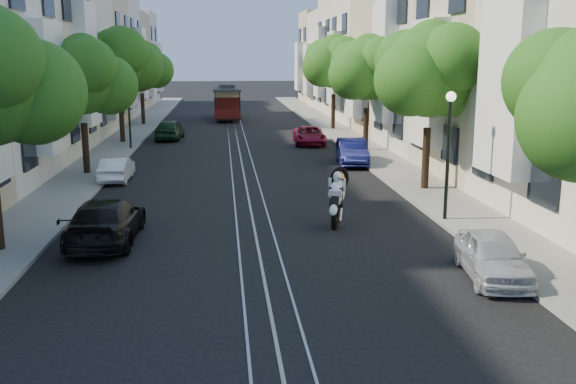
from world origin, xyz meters
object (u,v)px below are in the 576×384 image
object	(u,v)px
parked_car_w_mid	(117,169)
tree_e_d	(335,63)
sportbike_rider	(337,195)
parked_car_w_near	(106,221)
tree_e_c	(369,70)
tree_w_d	(142,66)
parked_car_e_near	(492,256)
tree_w_b	(82,78)
lamp_west	(129,101)
lamp_east	(449,137)
parked_car_e_mid	(352,152)
tree_w_c	(119,61)
tree_e_b	(431,73)
parked_car_w_far	(170,129)
cable_car	(227,100)
parked_car_e_far	(309,135)

from	to	relation	value
parked_car_w_mid	tree_e_d	bearing A→B (deg)	-123.99
sportbike_rider	parked_car_w_near	world-z (taller)	sportbike_rider
tree_e_c	tree_w_d	world-z (taller)	same
parked_car_e_near	tree_w_d	bearing A→B (deg)	116.49
tree_w_b	lamp_west	xyz separation A→B (m)	(0.84, 8.02, -1.55)
tree_w_d	lamp_east	size ratio (longest dim) A/B	1.57
lamp_east	parked_car_e_mid	xyz separation A→B (m)	(-0.76, 11.68, -2.20)
tree_w_c	parked_car_w_near	world-z (taller)	tree_w_c
tree_e_c	lamp_east	distance (m)	16.10
tree_e_b	parked_car_w_near	size ratio (longest dim) A/B	1.48
tree_e_b	parked_car_w_far	size ratio (longest dim) A/B	1.70
tree_e_d	tree_w_b	bearing A→B (deg)	-130.27
tree_w_b	lamp_east	xyz separation A→B (m)	(13.44, -9.98, -1.55)
tree_e_d	parked_car_w_far	size ratio (longest dim) A/B	1.74
cable_car	parked_car_w_far	bearing A→B (deg)	-106.11
parked_car_w_far	tree_e_c	bearing A→B (deg)	154.70
tree_e_c	tree_e_d	distance (m)	11.00
tree_e_c	cable_car	bearing A→B (deg)	111.27
tree_w_c	parked_car_e_far	bearing A→B (deg)	-7.83
lamp_west	parked_car_e_far	distance (m)	11.03
sportbike_rider	tree_e_b	bearing A→B (deg)	62.78
parked_car_e_near	parked_car_w_far	bearing A→B (deg)	117.32
lamp_east	parked_car_e_mid	world-z (taller)	lamp_east
tree_w_b	lamp_east	distance (m)	16.81
tree_e_b	parked_car_w_mid	bearing A→B (deg)	165.01
tree_e_c	parked_car_w_mid	xyz separation A→B (m)	(-12.86, -7.56, -4.07)
parked_car_e_far	lamp_east	bearing A→B (deg)	-80.97
tree_e_b	parked_car_w_near	bearing A→B (deg)	-151.91
tree_w_b	parked_car_e_far	size ratio (longest dim) A/B	1.56
parked_car_e_far	parked_car_w_near	distance (m)	22.44
parked_car_e_near	tree_w_b	bearing A→B (deg)	137.32
tree_e_c	sportbike_rider	distance (m)	16.91
tree_w_d	parked_car_e_far	xyz separation A→B (m)	(11.54, -12.59, -4.04)
cable_car	parked_car_w_far	size ratio (longest dim) A/B	1.84
parked_car_e_mid	parked_car_e_near	bearing A→B (deg)	-84.34
tree_e_c	tree_w_b	distance (m)	15.60
lamp_west	sportbike_rider	bearing A→B (deg)	-63.33
tree_e_b	parked_car_w_far	bearing A→B (deg)	123.48
parked_car_w_near	tree_e_b	bearing A→B (deg)	-150.61
cable_car	parked_car_e_mid	size ratio (longest dim) A/B	1.83
lamp_west	tree_e_d	bearing A→B (deg)	33.50
parked_car_e_near	tree_e_d	bearing A→B (deg)	94.73
tree_w_c	sportbike_rider	size ratio (longest dim) A/B	3.44
tree_e_d	lamp_west	distance (m)	16.39
tree_e_b	cable_car	distance (m)	32.04
tree_w_b	cable_car	world-z (taller)	tree_w_b
cable_car	parked_car_w_near	bearing A→B (deg)	-95.76
tree_e_b	tree_w_b	bearing A→B (deg)	160.85
parked_car_w_near	sportbike_rider	bearing A→B (deg)	-167.97
parked_car_w_near	parked_car_w_far	xyz separation A→B (m)	(0.00, 23.85, 0.01)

